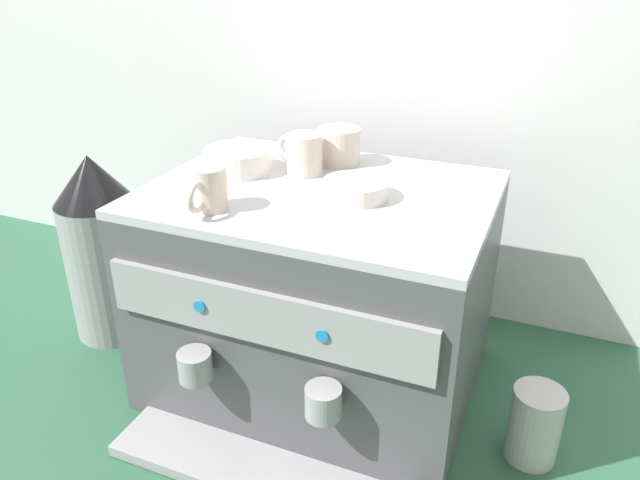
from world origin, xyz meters
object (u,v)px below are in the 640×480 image
espresso_machine (319,292)px  ceramic_bowl_0 (238,160)px  coffee_grinder (103,248)px  ceramic_cup_2 (337,146)px  milk_pitcher (535,425)px  ceramic_cup_0 (207,189)px  ceramic_bowl_1 (356,190)px  ceramic_cup_1 (303,154)px

espresso_machine → ceramic_bowl_0: ceramic_bowl_0 is taller
coffee_grinder → ceramic_bowl_0: bearing=8.6°
ceramic_cup_2 → milk_pitcher: bearing=-24.5°
coffee_grinder → milk_pitcher: coffee_grinder is taller
ceramic_cup_0 → milk_pitcher: bearing=10.0°
milk_pitcher → coffee_grinder: bearing=177.6°
ceramic_cup_0 → ceramic_bowl_1: bearing=34.8°
ceramic_cup_1 → ceramic_bowl_0: size_ratio=0.80×
ceramic_cup_0 → ceramic_bowl_1: size_ratio=0.88×
ceramic_bowl_0 → coffee_grinder: size_ratio=0.31×
ceramic_bowl_1 → milk_pitcher: 0.49m
ceramic_bowl_0 → coffee_grinder: (-0.32, -0.05, -0.22)m
ceramic_cup_0 → ceramic_cup_1: (0.07, 0.22, 0.00)m
milk_pitcher → espresso_machine: bearing=172.8°
ceramic_bowl_1 → ceramic_bowl_0: bearing=170.1°
ceramic_cup_0 → milk_pitcher: size_ratio=0.72×
ceramic_bowl_1 → milk_pitcher: ceramic_bowl_1 is taller
ceramic_cup_0 → ceramic_cup_1: ceramic_cup_1 is taller
ceramic_cup_1 → coffee_grinder: (-0.44, -0.08, -0.24)m
ceramic_cup_1 → ceramic_bowl_1: bearing=-31.3°
ceramic_cup_1 → espresso_machine: bearing=-49.0°
ceramic_cup_0 → ceramic_bowl_0: size_ratio=0.77×
espresso_machine → milk_pitcher: espresso_machine is taller
ceramic_cup_0 → ceramic_cup_2: same height
ceramic_bowl_0 → milk_pitcher: size_ratio=0.93×
coffee_grinder → ceramic_cup_2: bearing=18.7°
ceramic_bowl_1 → coffee_grinder: ceramic_bowl_1 is taller
espresso_machine → ceramic_cup_1: ceramic_cup_1 is taller
coffee_grinder → milk_pitcher: size_ratio=3.05×
espresso_machine → milk_pitcher: 0.44m
coffee_grinder → milk_pitcher: 0.92m
ceramic_cup_1 → ceramic_bowl_1: (0.13, -0.08, -0.02)m
ceramic_cup_1 → milk_pitcher: 0.62m
ceramic_cup_0 → coffee_grinder: (-0.37, 0.13, -0.24)m
ceramic_cup_0 → ceramic_bowl_0: 0.19m
coffee_grinder → espresso_machine: bearing=1.7°
espresso_machine → ceramic_bowl_0: 0.29m
ceramic_cup_2 → ceramic_bowl_1: size_ratio=1.04×
ceramic_bowl_1 → ceramic_cup_1: bearing=148.7°
ceramic_bowl_0 → ceramic_bowl_1: (0.25, -0.04, -0.01)m
espresso_machine → coffee_grinder: size_ratio=1.43×
ceramic_bowl_0 → coffee_grinder: 0.39m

